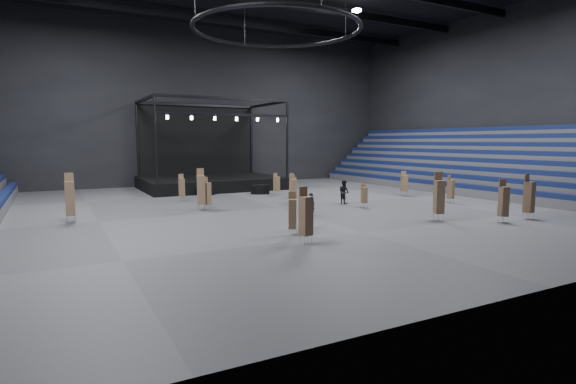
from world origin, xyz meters
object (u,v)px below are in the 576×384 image
chair_stack_4 (303,210)px  chair_stack_10 (404,183)px  crew_member (344,192)px  chair_stack_15 (504,201)px  chair_stack_2 (182,187)px  chair_stack_9 (293,188)px  chair_stack_0 (306,215)px  man_center (311,205)px  chair_stack_5 (364,195)px  chair_stack_12 (70,198)px  chair_stack_3 (451,189)px  flight_case_right (258,189)px  chair_stack_14 (439,196)px  chair_stack_1 (529,196)px  flight_case_mid (262,189)px  stage (209,174)px  chair_stack_7 (201,189)px  chair_stack_13 (277,183)px  chair_stack_8 (292,213)px  chair_stack_11 (207,193)px  chair_stack_6 (293,185)px  flight_case_left (206,190)px

chair_stack_4 → chair_stack_10: (15.96, 9.28, 0.07)m
crew_member → chair_stack_15: bearing=-166.2°
chair_stack_2 → chair_stack_9: (7.65, -5.29, 0.02)m
chair_stack_0 → man_center: chair_stack_0 is taller
chair_stack_5 → crew_member: 2.47m
chair_stack_2 → crew_member: bearing=-32.2°
chair_stack_0 → chair_stack_5: chair_stack_0 is taller
chair_stack_9 → chair_stack_12: (-16.24, -1.24, 0.34)m
chair_stack_3 → chair_stack_10: chair_stack_3 is taller
flight_case_right → man_center: man_center is taller
chair_stack_14 → chair_stack_1: bearing=-1.3°
flight_case_mid → chair_stack_15: size_ratio=0.49×
chair_stack_3 → chair_stack_9: chair_stack_9 is taller
flight_case_mid → man_center: bearing=-100.9°
stage → chair_stack_10: size_ratio=6.19×
chair_stack_9 → crew_member: bearing=-28.2°
flight_case_right → chair_stack_7: (-7.80, -7.31, 1.11)m
chair_stack_5 → man_center: bearing=-145.1°
chair_stack_13 → man_center: (-3.35, -11.76, -0.29)m
flight_case_mid → chair_stack_15: bearing=-71.3°
stage → chair_stack_9: stage is taller
chair_stack_8 → chair_stack_10: chair_stack_8 is taller
chair_stack_11 → man_center: size_ratio=1.50×
chair_stack_4 → chair_stack_9: (4.69, 9.81, 0.07)m
chair_stack_7 → chair_stack_15: bearing=-33.5°
flight_case_right → man_center: bearing=-99.5°
chair_stack_6 → chair_stack_10: size_ratio=0.97×
stage → chair_stack_12: stage is taller
chair_stack_4 → chair_stack_11: size_ratio=0.93×
chair_stack_9 → crew_member: (3.51, -2.08, -0.27)m
flight_case_right → chair_stack_10: (11.13, -7.69, 0.78)m
flight_case_mid → chair_stack_6: 4.15m
stage → man_center: 20.87m
flight_case_mid → chair_stack_5: size_ratio=0.73×
flight_case_left → chair_stack_11: 8.95m
flight_case_mid → chair_stack_2: bearing=-169.3°
chair_stack_6 → crew_member: 5.35m
chair_stack_4 → chair_stack_6: size_ratio=1.01×
chair_stack_6 → chair_stack_12: bearing=176.0°
chair_stack_6 → crew_member: size_ratio=1.17×
chair_stack_15 → chair_stack_3: bearing=81.8°
stage → chair_stack_3: stage is taller
chair_stack_4 → chair_stack_15: bearing=-27.1°
chair_stack_0 → chair_stack_14: (10.68, 1.69, 0.12)m
flight_case_left → chair_stack_12: size_ratio=0.43×
chair_stack_0 → chair_stack_4: 3.59m
chair_stack_3 → man_center: size_ratio=1.42×
chair_stack_14 → chair_stack_3: bearing=59.4°
chair_stack_2 → chair_stack_8: 16.20m
chair_stack_5 → chair_stack_10: bearing=45.9°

